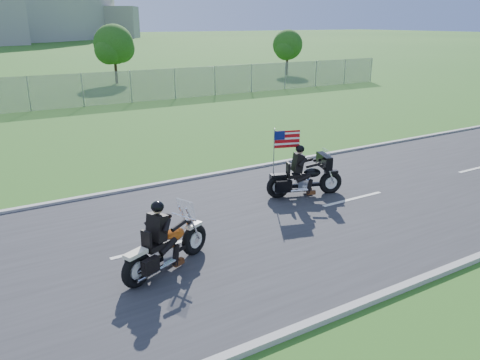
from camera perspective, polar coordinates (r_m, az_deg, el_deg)
ground at (r=11.74m, az=-0.78°, el=-6.12°), size 420.00×420.00×0.00m
road at (r=11.73m, az=-0.78°, el=-6.03°), size 120.00×8.00×0.04m
curb_north at (r=15.12m, az=-8.45°, el=-0.29°), size 120.00×0.18×0.12m
curb_south at (r=8.88m, az=12.83°, el=-15.20°), size 120.00×0.18×0.12m
tree_fence_near at (r=40.92m, az=-15.08°, el=15.46°), size 3.52×3.28×4.75m
tree_fence_far at (r=46.27m, az=5.84°, el=15.89°), size 3.08×2.87×4.20m
motorcycle_lead at (r=9.84m, az=-9.06°, el=-8.24°), size 2.27×1.19×1.61m
motorcycle_follow at (r=13.89m, az=7.88°, el=0.14°), size 2.29×1.11×1.96m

